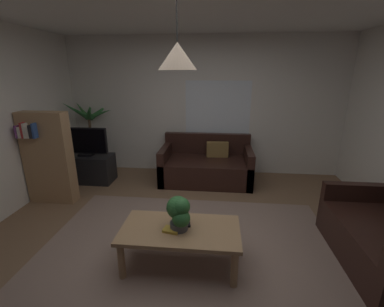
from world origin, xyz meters
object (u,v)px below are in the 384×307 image
Objects in this scene: potted_plant_on_table at (179,211)px; remote_on_table_0 at (187,222)px; pendant_lamp at (177,56)px; tv at (84,142)px; potted_palm_corner at (91,137)px; book_on_table_0 at (171,230)px; tv_stand at (88,168)px; coffee_table at (180,234)px; couch_under_window at (206,167)px; bookshelf_corner at (48,157)px.

remote_on_table_0 is at bearing 58.41° from potted_plant_on_table.
potted_plant_on_table is 1.44m from pendant_lamp.
tv is 0.59m from potted_palm_corner.
tv_stand is at bearing 132.86° from book_on_table_0.
potted_palm_corner is (-2.15, 2.55, 0.33)m from coffee_table.
couch_under_window is 10.17× the size of remote_on_table_0.
bookshelf_corner is at bearing 150.66° from potted_plant_on_table.
remote_on_table_0 is (-0.10, -2.15, 0.17)m from couch_under_window.
potted_plant_on_table is 3.34m from potted_palm_corner.
pendant_lamp is at bearing -94.01° from couch_under_window.
book_on_table_0 is 1.63m from pendant_lamp.
bookshelf_corner is (-0.19, -0.79, 0.47)m from tv_stand.
tv is (-2.15, -0.27, 0.49)m from couch_under_window.
remote_on_table_0 is at bearing 48.05° from book_on_table_0.
book_on_table_0 is at bearing -143.65° from remote_on_table_0.
book_on_table_0 is 0.45× the size of potted_plant_on_table.
bookshelf_corner is (-2.10, 1.27, 0.27)m from book_on_table_0.
bookshelf_corner is at bearing 150.79° from coffee_table.
bookshelf_corner is at bearing -91.41° from potted_palm_corner.
couch_under_window is at bearing 85.88° from potted_plant_on_table.
pendant_lamp is (-0.06, -0.10, 1.63)m from remote_on_table_0.
tv is 3.11m from pendant_lamp.
pendant_lamp reaches higher than coffee_table.
book_on_table_0 is 0.21m from potted_plant_on_table.
coffee_table is 2.84m from tv.
tv is (-1.99, 1.99, 0.13)m from potted_plant_on_table.
potted_plant_on_table reaches higher than remote_on_table_0.
potted_palm_corner reaches higher than book_on_table_0.
coffee_table is at bearing -29.21° from bookshelf_corner.
potted_plant_on_table is at bearing -133.29° from remote_on_table_0.
tv_stand is at bearing -173.52° from couch_under_window.
pendant_lamp is at bearing -132.29° from remote_on_table_0.
tv_stand reaches higher than remote_on_table_0.
coffee_table is 2.83m from tv_stand.
tv is (0.00, -0.02, 0.51)m from tv_stand.
tv is at bearing 134.98° from potted_plant_on_table.
potted_palm_corner is (-0.15, 0.57, -0.07)m from tv.
tv_stand is at bearing 134.67° from potted_plant_on_table.
pendant_lamp is at bearing -44.90° from tv.
remote_on_table_0 is at bearing -42.50° from tv.
book_on_table_0 is 0.11× the size of bookshelf_corner.
remote_on_table_0 is at bearing 59.42° from pendant_lamp.
couch_under_window is at bearing 6.48° from tv_stand.
book_on_table_0 is at bearing -95.89° from couch_under_window.
coffee_table is 0.26m from potted_plant_on_table.
book_on_table_0 is 0.17× the size of tv_stand.
potted_plant_on_table is at bearing 33.48° from book_on_table_0.
pendant_lamp is (2.18, -1.22, 1.36)m from bookshelf_corner.
tv_stand is (-2.00, 2.01, -0.12)m from coffee_table.
potted_palm_corner is at bearing 105.09° from tv.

